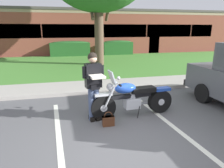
# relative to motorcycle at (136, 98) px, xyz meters

# --- Properties ---
(ground_plane) EXTENTS (140.00, 140.00, 0.00)m
(ground_plane) POSITION_rel_motorcycle_xyz_m (-0.68, -1.16, -0.49)
(ground_plane) COLOR #565659
(curb_strip) EXTENTS (60.00, 0.20, 0.12)m
(curb_strip) POSITION_rel_motorcycle_xyz_m (-0.68, 2.08, -0.43)
(curb_strip) COLOR #ADA89E
(curb_strip) RESTS_ON ground
(concrete_walk) EXTENTS (60.00, 1.50, 0.08)m
(concrete_walk) POSITION_rel_motorcycle_xyz_m (-0.68, 2.93, -0.45)
(concrete_walk) COLOR #ADA89E
(concrete_walk) RESTS_ON ground
(grass_lawn) EXTENTS (60.00, 8.61, 0.06)m
(grass_lawn) POSITION_rel_motorcycle_xyz_m (-0.68, 7.99, -0.46)
(grass_lawn) COLOR #478433
(grass_lawn) RESTS_ON ground
(stall_stripe_0) EXTENTS (0.43, 4.40, 0.01)m
(stall_stripe_0) POSITION_rel_motorcycle_xyz_m (-1.95, -0.96, -0.49)
(stall_stripe_0) COLOR silver
(stall_stripe_0) RESTS_ON ground
(stall_stripe_1) EXTENTS (0.43, 4.40, 0.01)m
(stall_stripe_1) POSITION_rel_motorcycle_xyz_m (0.67, -0.96, -0.49)
(stall_stripe_1) COLOR silver
(stall_stripe_1) RESTS_ON ground
(motorcycle) EXTENTS (2.24, 0.82, 1.26)m
(motorcycle) POSITION_rel_motorcycle_xyz_m (0.00, 0.00, 0.00)
(motorcycle) COLOR black
(motorcycle) RESTS_ON ground
(rider_person) EXTENTS (0.53, 0.62, 1.70)m
(rider_person) POSITION_rel_motorcycle_xyz_m (-1.10, -0.04, 0.52)
(rider_person) COLOR black
(rider_person) RESTS_ON ground
(handbag) EXTENTS (0.28, 0.13, 0.36)m
(handbag) POSITION_rel_motorcycle_xyz_m (-0.83, -0.43, -0.34)
(handbag) COLOR #562D19
(handbag) RESTS_ON ground
(hedge_left) EXTENTS (3.16, 0.90, 1.24)m
(hedge_left) POSITION_rel_motorcycle_xyz_m (-1.31, 12.22, 0.16)
(hedge_left) COLOR #235623
(hedge_left) RESTS_ON ground
(hedge_center_left) EXTENTS (2.51, 0.90, 1.24)m
(hedge_center_left) POSITION_rel_motorcycle_xyz_m (2.71, 12.22, 0.16)
(hedge_center_left) COLOR #235623
(hedge_center_left) RESTS_ON ground
(brick_building) EXTENTS (26.65, 11.71, 3.87)m
(brick_building) POSITION_rel_motorcycle_xyz_m (1.03, 18.47, 1.45)
(brick_building) COLOR brown
(brick_building) RESTS_ON ground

